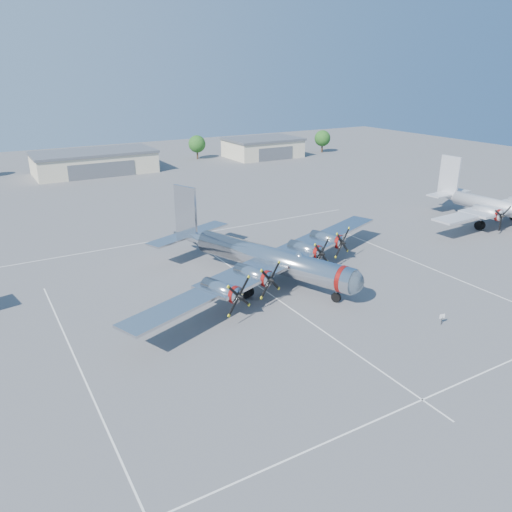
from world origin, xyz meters
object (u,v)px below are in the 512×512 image
tree_far_east (322,138)px  info_placard (442,317)px  main_bomber_b29 (262,279)px  hangar_center (94,162)px  hangar_east (263,147)px  tree_east (197,144)px  twin_engine_east (490,223)px

tree_far_east → info_placard: tree_far_east is taller
main_bomber_b29 → info_placard: bearing=-84.5°
hangar_center → hangar_east: size_ratio=1.39×
hangar_center → hangar_east: bearing=0.0°
hangar_east → tree_far_east: tree_far_east is taller
tree_east → main_bomber_b29: 88.21m
main_bomber_b29 → twin_engine_east: (45.01, 1.17, 0.00)m
hangar_center → info_placard: 96.98m
tree_far_east → main_bomber_b29: tree_far_east is taller
tree_east → tree_far_east: same height
hangar_east → tree_east: (-18.00, 6.04, 1.51)m
tree_far_east → info_placard: (-56.96, -94.37, -3.41)m
hangar_center → tree_far_east: (68.00, -1.96, 1.51)m
hangar_center → tree_east: tree_east is taller
tree_east → twin_engine_east: size_ratio=0.21×
twin_engine_east → main_bomber_b29: bearing=178.3°
hangar_east → tree_east: 19.04m
info_placard → hangar_east: bearing=79.9°
tree_far_east → info_placard: size_ratio=5.76×
hangar_center → tree_east: (30.00, 6.04, 1.51)m
tree_far_east → hangar_east: bearing=174.4°
tree_east → main_bomber_b29: (-28.57, -83.35, -4.22)m
twin_engine_east → info_placard: size_ratio=26.95×
hangar_center → info_placard: bearing=-83.5°
tree_east → tree_far_east: size_ratio=1.00×
twin_engine_east → info_placard: twin_engine_east is taller
hangar_center → info_placard: size_ratio=24.80×
hangar_center → main_bomber_b29: 77.37m
main_bomber_b29 → twin_engine_east: twin_engine_east is taller
main_bomber_b29 → twin_engine_east: 45.03m
hangar_east → main_bomber_b29: size_ratio=0.47×
main_bomber_b29 → twin_engine_east: size_ratio=1.41×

